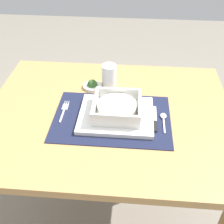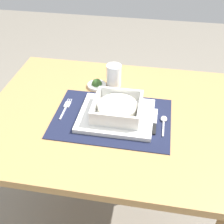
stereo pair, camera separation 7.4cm
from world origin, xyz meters
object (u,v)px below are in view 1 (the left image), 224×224
Objects in this scene: bread_knife at (148,118)px; drinking_glass at (109,76)px; dining_table at (108,133)px; spoon at (163,118)px; condiment_saucer at (92,85)px; butter_knife at (155,121)px; porridge_bowl at (117,108)px; fork at (64,110)px.

bread_knife is 0.28m from drinking_glass.
dining_table is 6.68× the size of bread_knife.
spoon is 0.31m from drinking_glass.
spoon is at bearing -33.17° from condiment_saucer.
butter_knife is at bearing -28.97° from bread_knife.
bread_knife is (-0.06, -0.00, -0.00)m from spoon.
dining_table is at bearing 147.57° from porridge_bowl.
drinking_glass is (-0.01, 0.19, 0.15)m from dining_table.
bread_knife is (-0.03, 0.01, 0.00)m from butter_knife.
butter_knife and bread_knife have the same top height.
butter_knife is 1.46× the size of drinking_glass.
porridge_bowl is at bearing -32.43° from dining_table.
porridge_bowl is 0.21m from fork.
fork is 0.38m from spoon.
drinking_glass is (-0.05, 0.21, 0.00)m from porridge_bowl.
fork is at bearing 169.62° from butter_knife.
porridge_bowl reaches higher than butter_knife.
dining_table is at bearing 171.68° from bread_knife.
condiment_saucer is at bearing 122.45° from porridge_bowl.
spoon is (0.38, -0.02, 0.00)m from fork.
dining_table is 7.25× the size of fork.
fork is (-0.17, -0.00, 0.11)m from dining_table.
butter_knife is 1.76× the size of condiment_saucer.
fork is at bearing -116.75° from condiment_saucer.
drinking_glass reaches higher than condiment_saucer.
condiment_saucer is (-0.26, 0.21, 0.00)m from butter_knife.
spoon reaches higher than butter_knife.
porridge_bowl is at bearing -8.74° from fork.
spoon is (0.17, -0.00, -0.03)m from porridge_bowl.
spoon is 0.04m from butter_knife.
dining_table is at bearing -85.79° from drinking_glass.
condiment_saucer reaches higher than butter_knife.
drinking_glass reaches higher than butter_knife.
butter_knife is (0.18, -0.04, 0.11)m from dining_table.
fork is at bearing 177.65° from bread_knife.
bread_knife is at bearing -7.63° from fork.
drinking_glass is at bearing 103.06° from porridge_bowl.
condiment_saucer is (-0.07, -0.02, -0.03)m from drinking_glass.
porridge_bowl is 1.58× the size of spoon.
condiment_saucer is (-0.08, 0.17, 0.12)m from dining_table.
drinking_glass reaches higher than bread_knife.
porridge_bowl is 1.32× the size of fork.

